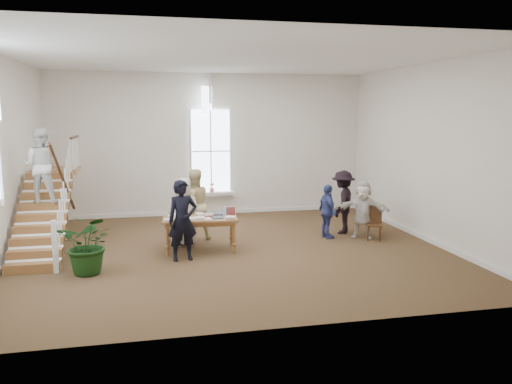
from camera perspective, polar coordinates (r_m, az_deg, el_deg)
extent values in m
plane|color=#402D19|center=(12.05, -2.51, -6.64)|extent=(10.00, 10.00, 0.00)
plane|color=silver|center=(16.10, -5.22, 5.40)|extent=(10.00, 0.00, 10.00)
plane|color=silver|center=(7.28, 3.24, 1.13)|extent=(10.00, 0.00, 10.00)
plane|color=silver|center=(11.91, -27.09, 3.21)|extent=(0.00, 9.00, 9.00)
plane|color=silver|center=(13.41, 19.07, 4.24)|extent=(0.00, 9.00, 9.00)
plane|color=white|center=(11.68, -2.66, 15.15)|extent=(10.00, 10.00, 0.00)
cube|color=white|center=(16.09, -5.07, -0.16)|extent=(1.45, 0.28, 0.10)
plane|color=white|center=(16.05, -5.19, 4.67)|extent=(2.60, 0.00, 2.60)
plane|color=white|center=(16.01, -5.27, 10.39)|extent=(0.60, 0.60, 0.85)
cube|color=white|center=(16.35, -5.10, -2.29)|extent=(10.00, 0.04, 0.12)
imported|color=pink|center=(16.03, -5.07, 0.53)|extent=(0.17, 0.17, 0.30)
cube|color=brown|center=(11.37, -24.17, -7.87)|extent=(1.10, 0.30, 0.20)
cube|color=brown|center=(11.60, -23.92, -6.51)|extent=(1.10, 0.30, 0.20)
cube|color=brown|center=(11.84, -23.69, -5.19)|extent=(1.10, 0.30, 0.20)
cube|color=brown|center=(12.08, -23.47, -3.93)|extent=(1.10, 0.30, 0.20)
cube|color=brown|center=(12.33, -23.25, -2.72)|extent=(1.10, 0.30, 0.20)
cube|color=brown|center=(12.58, -23.05, -1.56)|extent=(1.10, 0.30, 0.20)
cube|color=brown|center=(12.84, -22.85, -0.44)|extent=(1.10, 0.30, 0.20)
cube|color=brown|center=(13.10, -22.67, 0.63)|extent=(1.10, 0.30, 0.20)
cube|color=brown|center=(13.37, -22.48, 1.66)|extent=(1.10, 0.30, 0.20)
cube|color=brown|center=(14.25, -21.85, 2.27)|extent=(1.10, 1.20, 0.12)
cube|color=white|center=(11.02, -21.98, -5.84)|extent=(0.10, 0.10, 1.10)
cylinder|color=#381A0F|center=(12.10, -21.18, 1.28)|extent=(0.07, 2.74, 1.86)
imported|color=silver|center=(12.45, -23.32, 2.80)|extent=(0.94, 0.79, 1.72)
cube|color=brown|center=(11.84, -6.41, -3.04)|extent=(1.80, 0.99, 0.05)
cube|color=brown|center=(11.86, -6.40, -3.39)|extent=(1.67, 0.86, 0.10)
cylinder|color=brown|center=(11.62, -10.13, -5.44)|extent=(0.07, 0.07, 0.76)
cylinder|color=brown|center=(11.65, -2.53, -5.27)|extent=(0.07, 0.07, 0.76)
cylinder|color=brown|center=(12.27, -10.01, -4.67)|extent=(0.07, 0.07, 0.76)
cylinder|color=brown|center=(12.30, -2.82, -4.51)|extent=(0.07, 0.07, 0.76)
cube|color=silver|center=(12.09, -6.42, -2.54)|extent=(0.22, 0.27, 0.05)
cube|color=beige|center=(11.99, -9.55, -2.70)|extent=(0.23, 0.28, 0.06)
cube|color=tan|center=(11.58, -2.93, -2.99)|extent=(0.22, 0.23, 0.06)
cube|color=silver|center=(11.67, -6.45, -2.97)|extent=(0.25, 0.26, 0.05)
cube|color=#4C5972|center=(11.72, -4.43, -2.93)|extent=(0.26, 0.27, 0.03)
cube|color=maroon|center=(11.95, -5.46, -2.72)|extent=(0.24, 0.28, 0.03)
cube|color=white|center=(12.06, -9.42, -2.63)|extent=(0.15, 0.21, 0.05)
cube|color=#BFB299|center=(11.55, -9.07, -3.13)|extent=(0.24, 0.22, 0.06)
cube|color=silver|center=(11.65, -6.99, -3.04)|extent=(0.25, 0.25, 0.03)
cube|color=beige|center=(11.57, -9.93, -3.17)|extent=(0.23, 0.22, 0.04)
cube|color=tan|center=(12.04, -5.48, -2.61)|extent=(0.26, 0.27, 0.04)
cube|color=silver|center=(11.60, -5.57, -3.09)|extent=(0.21, 0.29, 0.02)
cube|color=#4C5972|center=(12.07, -4.35, -2.53)|extent=(0.28, 0.26, 0.06)
cube|color=maroon|center=(11.80, -3.06, -2.83)|extent=(0.20, 0.29, 0.03)
cube|color=white|center=(11.64, -2.98, -2.93)|extent=(0.28, 0.27, 0.06)
imported|color=black|center=(11.15, -8.39, -3.24)|extent=(0.72, 0.54, 1.80)
imported|color=beige|center=(12.39, -8.30, -2.25)|extent=(0.85, 0.57, 1.70)
imported|color=beige|center=(12.89, -7.12, -1.46)|extent=(1.06, 0.92, 1.85)
imported|color=navy|center=(13.15, 8.17, -2.22)|extent=(0.44, 0.87, 1.42)
imported|color=black|center=(13.75, 9.89, -1.14)|extent=(1.15, 1.28, 1.72)
imported|color=silver|center=(13.30, 12.12, -2.00)|extent=(1.42, 1.13, 1.51)
imported|color=#133310|center=(10.71, -18.55, -5.65)|extent=(1.35, 1.25, 1.25)
cube|color=#381A0F|center=(13.20, 13.37, -3.69)|extent=(0.49, 0.49, 0.04)
cube|color=#381A0F|center=(13.32, 13.38, -2.52)|extent=(0.36, 0.18, 0.45)
cylinder|color=#381A0F|center=(13.10, 12.69, -4.70)|extent=(0.04, 0.04, 0.39)
cylinder|color=#381A0F|center=(13.11, 14.02, -4.73)|extent=(0.04, 0.04, 0.39)
cylinder|color=#381A0F|center=(13.39, 12.66, -4.39)|extent=(0.04, 0.04, 0.39)
cylinder|color=#381A0F|center=(13.40, 13.97, -4.43)|extent=(0.04, 0.04, 0.39)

